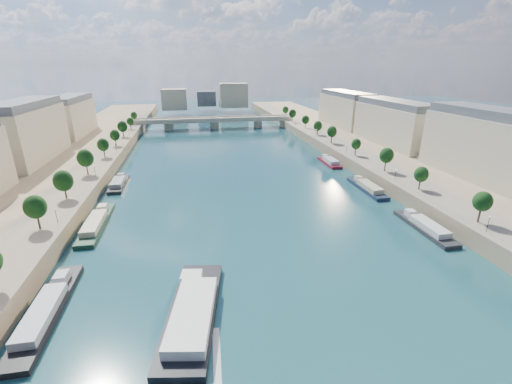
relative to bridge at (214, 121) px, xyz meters
name	(u,v)px	position (x,y,z in m)	size (l,w,h in m)	color
ground	(242,189)	(0.00, -131.62, -5.08)	(700.00, 700.00, 0.00)	#0C2536
quay_left	(27,196)	(-72.00, -131.62, -2.58)	(44.00, 520.00, 5.00)	#9E8460
quay_right	(417,172)	(72.00, -131.62, -2.58)	(44.00, 520.00, 5.00)	#9E8460
pave_left	(74,186)	(-57.00, -131.62, -0.03)	(14.00, 520.00, 0.10)	gray
pave_right	(384,168)	(57.00, -131.62, -0.03)	(14.00, 520.00, 0.10)	gray
trees_left	(79,169)	(-55.00, -129.62, 5.39)	(4.80, 268.80, 8.26)	#382B1E
trees_right	(368,149)	(55.00, -121.62, 5.39)	(4.80, 268.80, 8.26)	#382B1E
lamps_left	(79,188)	(-52.50, -141.62, 2.70)	(0.36, 200.36, 4.28)	black
lamps_right	(368,159)	(52.50, -126.62, 2.70)	(0.36, 200.36, 4.28)	black
buildings_right	(432,132)	(85.00, -119.62, 11.37)	(16.00, 226.00, 23.20)	#C1B194
skyline	(210,97)	(3.19, 87.90, 9.57)	(79.00, 42.00, 22.00)	#C1B194
bridge	(214,121)	(0.00, 0.00, 0.00)	(112.00, 12.00, 8.15)	#C1B79E
tour_barge	(193,312)	(-18.97, -197.80, -3.95)	(13.30, 30.25, 3.97)	black
moored_barges_left	(53,300)	(-45.50, -188.90, -4.24)	(5.00, 160.13, 3.60)	#171933
moored_barges_right	(393,205)	(45.50, -157.95, -4.24)	(5.00, 127.65, 3.60)	#183D28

